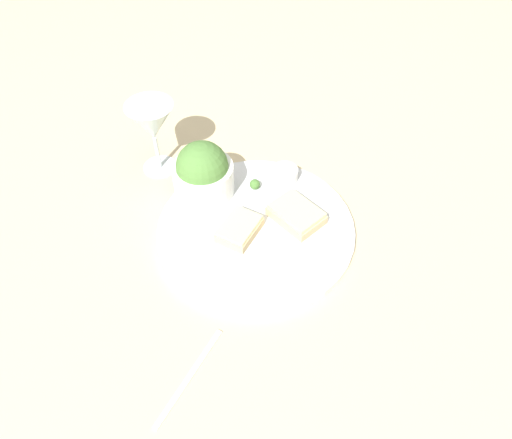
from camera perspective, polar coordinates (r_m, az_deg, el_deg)
ground_plane at (r=0.91m, az=0.00°, el=-1.42°), size 4.00×4.00×0.00m
dinner_plate at (r=0.90m, az=0.00°, el=-1.13°), size 0.36×0.36×0.01m
salad_bowl at (r=0.94m, az=-6.09°, el=5.38°), size 0.11×0.11×0.11m
sauce_ramekin at (r=0.97m, az=3.30°, el=5.22°), size 0.05×0.05×0.03m
cheese_toast_near at (r=0.91m, az=4.63°, el=0.63°), size 0.12×0.11×0.03m
cheese_toast_far at (r=0.88m, az=-1.91°, el=-1.06°), size 0.10×0.09×0.03m
wine_glass at (r=0.98m, az=-11.80°, el=10.64°), size 0.09×0.09×0.15m
garnish at (r=0.96m, az=-0.14°, el=4.05°), size 0.02×0.02×0.02m
fork at (r=0.77m, az=-7.64°, el=-17.36°), size 0.15×0.10×0.01m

